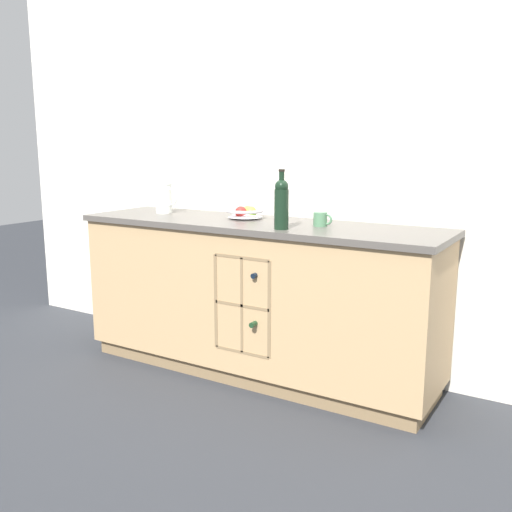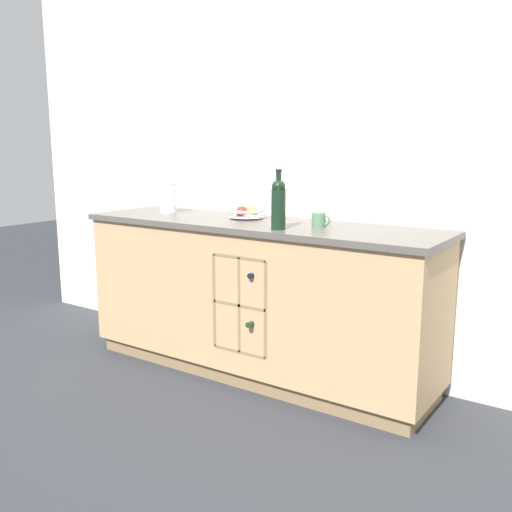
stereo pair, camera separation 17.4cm
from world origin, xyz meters
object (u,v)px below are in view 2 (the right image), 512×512
at_px(standing_wine_bottle, 278,203).
at_px(ceramic_mug, 319,220).
at_px(white_pitcher, 168,197).
at_px(fruit_bowl, 247,212).

bearing_deg(standing_wine_bottle, ceramic_mug, 57.64).
relative_size(ceramic_mug, standing_wine_bottle, 0.35).
bearing_deg(ceramic_mug, white_pitcher, 178.96).
bearing_deg(standing_wine_bottle, fruit_bowl, 145.84).
relative_size(fruit_bowl, ceramic_mug, 2.09).
distance_m(ceramic_mug, standing_wine_bottle, 0.26).
distance_m(white_pitcher, ceramic_mug, 1.12).
height_order(white_pitcher, ceramic_mug, white_pitcher).
relative_size(fruit_bowl, standing_wine_bottle, 0.72).
relative_size(white_pitcher, ceramic_mug, 1.78).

